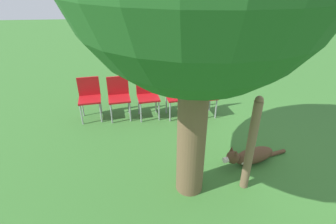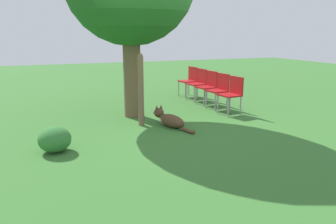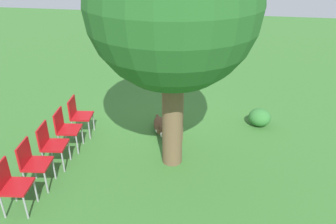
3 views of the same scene
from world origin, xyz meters
The scene contains 10 objects.
ground_plane centered at (0.00, 0.00, 0.00)m, with size 30.00×30.00×0.00m, color #38702D.
oak_tree centered at (-0.29, 0.82, 2.95)m, with size 2.82×2.82×4.38m.
dog centered at (0.18, -0.25, 0.14)m, with size 0.49×1.21×0.38m.
fence_post centered at (-0.33, 0.02, 0.73)m, with size 0.12×0.12×1.46m.
red_chair_0 centered at (1.91, 0.18, 0.52)m, with size 0.48×0.49×0.87m.
red_chair_1 centered at (1.91, 0.78, 0.52)m, with size 0.48×0.49×0.87m.
red_chair_2 centered at (1.92, 1.38, 0.52)m, with size 0.48×0.49×0.87m.
red_chair_3 centered at (1.93, 1.98, 0.52)m, with size 0.48×0.49×0.87m.
red_chair_4 centered at (1.94, 2.58, 0.52)m, with size 0.48×0.49×0.87m.
low_shrub centered at (-2.05, -0.97, 0.20)m, with size 0.51×0.51×0.41m.
Camera 3 is at (-1.16, 6.06, 3.77)m, focal length 35.00 mm.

